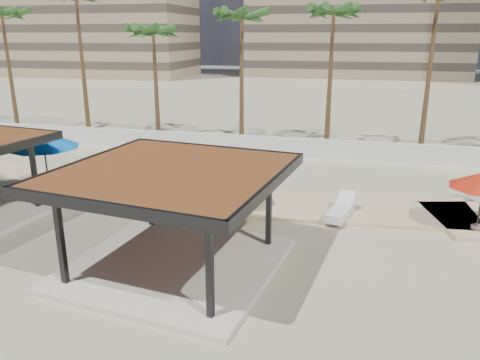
# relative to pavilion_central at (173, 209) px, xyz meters

# --- Properties ---
(ground) EXTENTS (200.00, 200.00, 0.00)m
(ground) POSITION_rel_pavilion_central_xyz_m (0.78, -0.34, -2.05)
(ground) COLOR tan
(ground) RESTS_ON ground
(promenade) EXTENTS (44.45, 7.97, 0.24)m
(promenade) POSITION_rel_pavilion_central_xyz_m (2.78, 7.33, -1.99)
(promenade) COLOR #C6B284
(promenade) RESTS_ON ground
(boundary_wall) EXTENTS (56.00, 0.30, 1.20)m
(boundary_wall) POSITION_rel_pavilion_central_xyz_m (0.78, 15.66, -1.45)
(boundary_wall) COLOR silver
(boundary_wall) RESTS_ON ground
(pavilion_central) EXTENTS (7.64, 7.64, 3.44)m
(pavilion_central) POSITION_rel_pavilion_central_xyz_m (0.00, 0.00, 0.00)
(pavilion_central) COLOR beige
(pavilion_central) RESTS_ON ground
(umbrella_b) EXTENTS (2.95, 2.95, 2.43)m
(umbrella_b) POSITION_rel_pavilion_central_xyz_m (0.27, 5.46, 0.21)
(umbrella_b) COLOR beige
(umbrella_b) RESTS_ON promenade
(umbrella_f) EXTENTS (3.63, 3.63, 2.95)m
(umbrella_f) POSITION_rel_pavilion_central_xyz_m (-8.62, 5.46, 0.67)
(umbrella_f) COLOR beige
(umbrella_f) RESTS_ON promenade
(lounger_a) EXTENTS (0.95, 2.13, 0.78)m
(lounger_a) POSITION_rel_pavilion_central_xyz_m (-6.47, 6.93, -1.68)
(lounger_a) COLOR silver
(lounger_a) RESTS_ON promenade
(lounger_b) EXTENTS (1.23, 2.27, 0.82)m
(lounger_b) POSITION_rel_pavilion_central_xyz_m (5.18, 5.51, -1.67)
(lounger_b) COLOR silver
(lounger_b) RESTS_ON promenade
(palm_a) EXTENTS (3.00, 3.00, 9.72)m
(palm_a) POSITION_rel_pavilion_central_xyz_m (-20.22, 17.96, 6.48)
(palm_a) COLOR brown
(palm_a) RESTS_ON ground
(palm_b) EXTENTS (3.00, 3.00, 10.86)m
(palm_b) POSITION_rel_pavilion_central_xyz_m (-14.22, 18.36, 7.54)
(palm_b) COLOR brown
(palm_b) RESTS_ON ground
(palm_c) EXTENTS (3.00, 3.00, 8.45)m
(palm_c) POSITION_rel_pavilion_central_xyz_m (-8.22, 17.76, 5.29)
(palm_c) COLOR brown
(palm_c) RESTS_ON ground
(palm_d) EXTENTS (3.00, 3.00, 9.45)m
(palm_d) POSITION_rel_pavilion_central_xyz_m (-2.22, 18.56, 6.22)
(palm_d) COLOR brown
(palm_d) RESTS_ON ground
(palm_e) EXTENTS (3.00, 3.00, 9.61)m
(palm_e) POSITION_rel_pavilion_central_xyz_m (3.78, 18.06, 6.38)
(palm_e) COLOR brown
(palm_e) RESTS_ON ground
(palm_f) EXTENTS (3.00, 3.00, 10.56)m
(palm_f) POSITION_rel_pavilion_central_xyz_m (9.78, 18.26, 7.27)
(palm_f) COLOR brown
(palm_f) RESTS_ON ground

